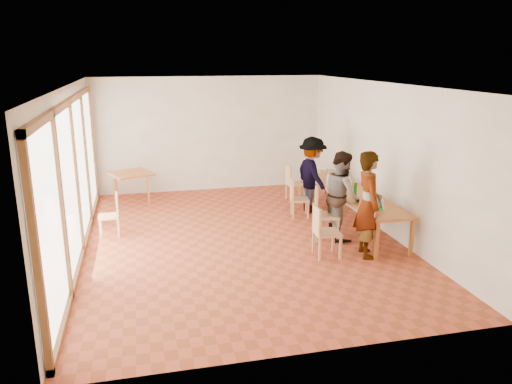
# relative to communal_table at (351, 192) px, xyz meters

# --- Properties ---
(ground) EXTENTS (8.00, 8.00, 0.00)m
(ground) POSITION_rel_communal_table_xyz_m (-2.50, -0.42, -0.70)
(ground) COLOR #AD4629
(ground) RESTS_ON ground
(wall_back) EXTENTS (6.00, 0.10, 3.00)m
(wall_back) POSITION_rel_communal_table_xyz_m (-2.50, 3.58, 0.80)
(wall_back) COLOR white
(wall_back) RESTS_ON ground
(wall_front) EXTENTS (6.00, 0.10, 3.00)m
(wall_front) POSITION_rel_communal_table_xyz_m (-2.50, -4.42, 0.80)
(wall_front) COLOR white
(wall_front) RESTS_ON ground
(wall_right) EXTENTS (0.10, 8.00, 3.00)m
(wall_right) POSITION_rel_communal_table_xyz_m (0.50, -0.42, 0.80)
(wall_right) COLOR white
(wall_right) RESTS_ON ground
(window_wall) EXTENTS (0.10, 8.00, 3.00)m
(window_wall) POSITION_rel_communal_table_xyz_m (-5.46, -0.42, 0.80)
(window_wall) COLOR white
(window_wall) RESTS_ON ground
(ceiling) EXTENTS (6.00, 8.00, 0.04)m
(ceiling) POSITION_rel_communal_table_xyz_m (-2.50, -0.42, 2.32)
(ceiling) COLOR white
(ceiling) RESTS_ON wall_back
(communal_table) EXTENTS (0.80, 4.00, 0.75)m
(communal_table) POSITION_rel_communal_table_xyz_m (0.00, 0.00, 0.00)
(communal_table) COLOR #BF6A2A
(communal_table) RESTS_ON ground
(side_table) EXTENTS (0.90, 0.90, 0.75)m
(side_table) POSITION_rel_communal_table_xyz_m (-4.56, 2.78, -0.03)
(side_table) COLOR #BF6A2A
(side_table) RESTS_ON ground
(chair_near) EXTENTS (0.46, 0.46, 0.50)m
(chair_near) POSITION_rel_communal_table_xyz_m (-1.24, -1.59, -0.12)
(chair_near) COLOR #DFAD6F
(chair_near) RESTS_ON ground
(chair_mid) EXTENTS (0.60, 0.60, 0.55)m
(chair_mid) POSITION_rel_communal_table_xyz_m (-0.93, -0.74, -0.07)
(chair_mid) COLOR #DFAD6F
(chair_mid) RESTS_ON ground
(chair_far) EXTENTS (0.46, 0.46, 0.45)m
(chair_far) POSITION_rel_communal_table_xyz_m (-0.98, 0.74, -0.19)
(chair_far) COLOR #DFAD6F
(chair_far) RESTS_ON ground
(chair_empty) EXTENTS (0.43, 0.43, 0.49)m
(chair_empty) POSITION_rel_communal_table_xyz_m (-0.70, 1.96, -0.14)
(chair_empty) COLOR #DFAD6F
(chair_empty) RESTS_ON ground
(chair_spare) EXTENTS (0.41, 0.41, 0.46)m
(chair_spare) POSITION_rel_communal_table_xyz_m (-4.91, 0.42, -0.18)
(chair_spare) COLOR #DFAD6F
(chair_spare) RESTS_ON ground
(person_near) EXTENTS (0.56, 0.76, 1.92)m
(person_near) POSITION_rel_communal_table_xyz_m (-0.43, -1.70, 0.26)
(person_near) COLOR gray
(person_near) RESTS_ON ground
(person_mid) EXTENTS (0.70, 0.88, 1.75)m
(person_mid) POSITION_rel_communal_table_xyz_m (-0.53, -0.73, 0.17)
(person_mid) COLOR gray
(person_mid) RESTS_ON ground
(person_far) EXTENTS (0.80, 1.21, 1.75)m
(person_far) POSITION_rel_communal_table_xyz_m (-0.51, 1.02, 0.17)
(person_far) COLOR gray
(person_far) RESTS_ON ground
(laptop_near) EXTENTS (0.23, 0.26, 0.21)m
(laptop_near) POSITION_rel_communal_table_xyz_m (-0.06, -1.36, 0.10)
(laptop_near) COLOR green
(laptop_near) RESTS_ON communal_table
(laptop_mid) EXTENTS (0.22, 0.24, 0.18)m
(laptop_mid) POSITION_rel_communal_table_xyz_m (0.15, -0.95, 0.10)
(laptop_mid) COLOR green
(laptop_mid) RESTS_ON communal_table
(laptop_far) EXTENTS (0.26, 0.29, 0.22)m
(laptop_far) POSITION_rel_communal_table_xyz_m (0.04, 0.37, 0.11)
(laptop_far) COLOR green
(laptop_far) RESTS_ON communal_table
(yellow_mug) EXTENTS (0.14, 0.14, 0.09)m
(yellow_mug) POSITION_rel_communal_table_xyz_m (-0.09, -1.37, 0.09)
(yellow_mug) COLOR orange
(yellow_mug) RESTS_ON communal_table
(green_bottle) EXTENTS (0.07, 0.07, 0.28)m
(green_bottle) POSITION_rel_communal_table_xyz_m (-0.10, -0.42, 0.19)
(green_bottle) COLOR #0F6511
(green_bottle) RESTS_ON communal_table
(clear_glass) EXTENTS (0.07, 0.07, 0.09)m
(clear_glass) POSITION_rel_communal_table_xyz_m (-0.10, 1.70, 0.09)
(clear_glass) COLOR silver
(clear_glass) RESTS_ON communal_table
(condiment_cup) EXTENTS (0.08, 0.08, 0.06)m
(condiment_cup) POSITION_rel_communal_table_xyz_m (0.15, 1.85, 0.08)
(condiment_cup) COLOR white
(condiment_cup) RESTS_ON communal_table
(pink_phone) EXTENTS (0.05, 0.10, 0.01)m
(pink_phone) POSITION_rel_communal_table_xyz_m (-0.14, 0.56, 0.05)
(pink_phone) COLOR #E73E7B
(pink_phone) RESTS_ON communal_table
(black_pouch) EXTENTS (0.16, 0.26, 0.09)m
(black_pouch) POSITION_rel_communal_table_xyz_m (0.19, 1.11, 0.09)
(black_pouch) COLOR black
(black_pouch) RESTS_ON communal_table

